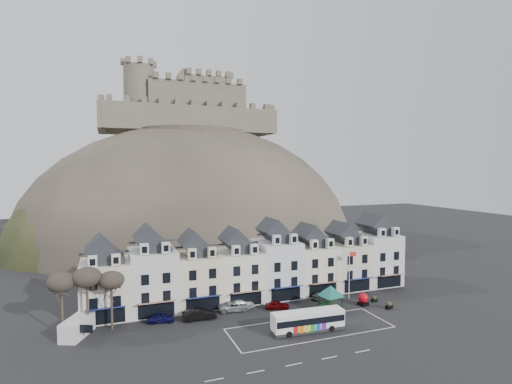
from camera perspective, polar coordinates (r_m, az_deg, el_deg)
ground at (r=55.42m, az=6.47°, el=-19.49°), size 300.00×300.00×0.00m
coach_bay_markings at (r=57.30m, az=7.75°, el=-18.70°), size 22.00×7.50×0.01m
townhouse_terrace at (r=67.68m, az=0.31°, el=-10.47°), size 54.40×9.35×11.80m
castle_hill at (r=118.88m, az=-8.47°, el=-7.01°), size 100.00×76.00×68.00m
castle at (r=125.01m, az=-9.67°, el=11.95°), size 50.20×22.20×22.00m
tree_left_far at (r=57.98m, az=-26.05°, el=-11.57°), size 3.61×3.61×8.24m
tree_left_mid at (r=57.69m, az=-23.04°, el=-11.22°), size 3.78×3.78×8.64m
tree_left_near at (r=57.81m, az=-19.98°, el=-11.82°), size 3.43×3.43×7.84m
bus at (r=55.69m, az=7.43°, el=-17.68°), size 9.90×2.79×2.76m
bus_shelter at (r=63.06m, az=10.63°, el=-13.74°), size 6.01×6.01×3.87m
red_buoy at (r=67.05m, az=15.06°, el=-14.55°), size 1.57×1.57×1.94m
flagpole at (r=68.99m, az=13.25°, el=-10.94°), size 1.11×0.39×7.97m
white_van at (r=58.61m, az=-24.18°, el=-17.21°), size 4.25×5.69×2.38m
planter_west at (r=66.73m, az=18.47°, el=-15.10°), size 1.25×0.82×1.15m
planter_east at (r=69.32m, az=16.54°, el=-14.43°), size 1.00×0.68×0.97m
car_navy at (r=59.95m, az=-13.45°, el=-17.08°), size 4.00×2.13×1.30m
car_black at (r=59.88m, az=-8.08°, el=-16.90°), size 4.88×1.90×1.58m
car_silver at (r=62.83m, az=-3.14°, el=-15.98°), size 5.08×2.85×1.36m
car_white at (r=63.93m, az=-2.31°, el=-15.66°), size 4.62×2.09×1.31m
car_maroon at (r=63.51m, az=3.07°, el=-15.82°), size 3.95×2.51×1.25m
car_charcoal at (r=68.55m, az=9.50°, el=-14.39°), size 4.09×2.43×1.27m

